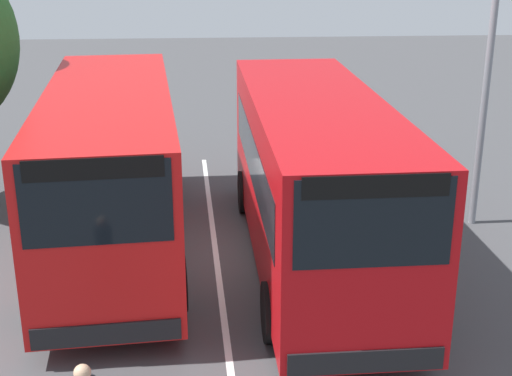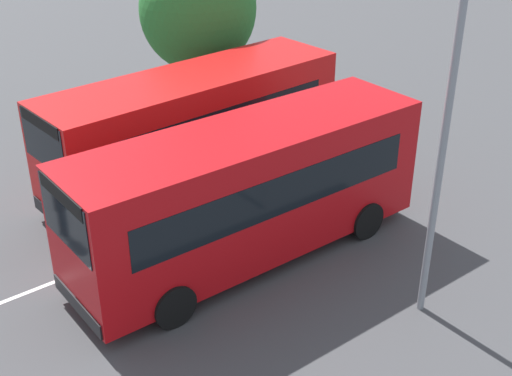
# 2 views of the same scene
# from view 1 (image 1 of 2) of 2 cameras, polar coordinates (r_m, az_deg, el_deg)

# --- Properties ---
(ground_plane) EXTENTS (68.36, 68.36, 0.00)m
(ground_plane) POSITION_cam_1_polar(r_m,az_deg,el_deg) (15.22, -3.18, -5.47)
(ground_plane) COLOR #424244
(bus_far_left) EXTENTS (9.43, 3.27, 3.45)m
(bus_far_left) POSITION_cam_1_polar(r_m,az_deg,el_deg) (15.25, -11.40, 1.84)
(bus_far_left) COLOR red
(bus_far_left) RESTS_ON ground
(bus_center_left) EXTENTS (9.32, 2.81, 3.45)m
(bus_center_left) POSITION_cam_1_polar(r_m,az_deg,el_deg) (14.31, 4.72, 0.99)
(bus_center_left) COLOR #B70C11
(bus_center_left) RESTS_ON ground
(street_lamp) EXTENTS (0.79, 2.58, 8.11)m
(street_lamp) POSITION_cam_1_polar(r_m,az_deg,el_deg) (16.43, 17.61, 12.51)
(street_lamp) COLOR gray
(street_lamp) RESTS_ON ground
(lane_stripe_outer_left) EXTENTS (13.86, 0.62, 0.01)m
(lane_stripe_outer_left) POSITION_cam_1_polar(r_m,az_deg,el_deg) (15.22, -3.18, -5.45)
(lane_stripe_outer_left) COLOR silver
(lane_stripe_outer_left) RESTS_ON ground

